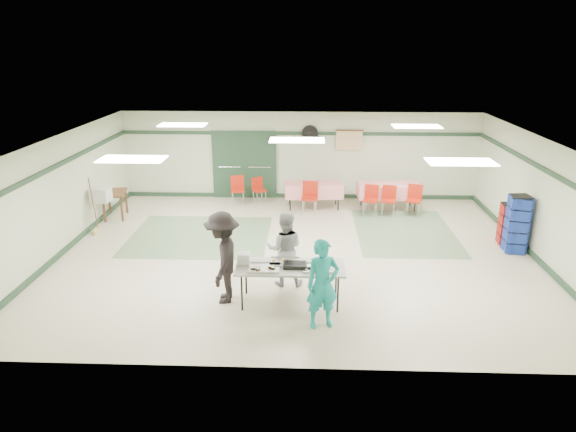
{
  "coord_description": "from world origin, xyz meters",
  "views": [
    {
      "loc": [
        0.23,
        -11.17,
        4.77
      ],
      "look_at": [
        -0.19,
        -0.3,
        1.02
      ],
      "focal_mm": 32.0,
      "sensor_mm": 36.0,
      "label": 1
    }
  ],
  "objects_px": {
    "chair_d": "(310,194)",
    "broom": "(93,204)",
    "printer_table": "(114,196)",
    "crate_stack_blue_b": "(517,225)",
    "volunteer_grey": "(285,249)",
    "volunteer_teal": "(323,284)",
    "chair_a": "(389,197)",
    "volunteer_dark": "(223,258)",
    "chair_c": "(414,197)",
    "dining_table_a": "(388,190)",
    "crate_stack_red": "(508,224)",
    "serving_table": "(290,268)",
    "chair_b": "(371,197)",
    "office_printer": "(101,195)",
    "crate_stack_blue_a": "(517,224)",
    "chair_loose_a": "(258,187)",
    "chair_loose_b": "(238,187)",
    "dining_table_b": "(314,189)"
  },
  "relations": [
    {
      "from": "volunteer_grey",
      "to": "dining_table_a",
      "type": "bearing_deg",
      "value": -119.22
    },
    {
      "from": "serving_table",
      "to": "chair_c",
      "type": "xyz_separation_m",
      "value": [
        3.35,
        5.33,
        -0.18
      ]
    },
    {
      "from": "crate_stack_red",
      "to": "volunteer_dark",
      "type": "bearing_deg",
      "value": -154.04
    },
    {
      "from": "chair_d",
      "to": "printer_table",
      "type": "distance_m",
      "value": 5.5
    },
    {
      "from": "chair_c",
      "to": "printer_table",
      "type": "height_order",
      "value": "chair_c"
    },
    {
      "from": "volunteer_teal",
      "to": "office_printer",
      "type": "relative_size",
      "value": 3.52
    },
    {
      "from": "volunteer_dark",
      "to": "chair_a",
      "type": "distance_m",
      "value": 6.57
    },
    {
      "from": "volunteer_dark",
      "to": "chair_c",
      "type": "xyz_separation_m",
      "value": [
        4.62,
        5.27,
        -0.35
      ]
    },
    {
      "from": "chair_c",
      "to": "broom",
      "type": "height_order",
      "value": "broom"
    },
    {
      "from": "volunteer_teal",
      "to": "chair_loose_a",
      "type": "xyz_separation_m",
      "value": [
        -1.78,
        7.17,
        -0.33
      ]
    },
    {
      "from": "volunteer_teal",
      "to": "printer_table",
      "type": "distance_m",
      "value": 7.97
    },
    {
      "from": "dining_table_a",
      "to": "printer_table",
      "type": "height_order",
      "value": "dining_table_a"
    },
    {
      "from": "serving_table",
      "to": "chair_c",
      "type": "bearing_deg",
      "value": 57.86
    },
    {
      "from": "crate_stack_blue_a",
      "to": "volunteer_teal",
      "type": "bearing_deg",
      "value": -142.8
    },
    {
      "from": "crate_stack_red",
      "to": "crate_stack_blue_b",
      "type": "height_order",
      "value": "crate_stack_blue_b"
    },
    {
      "from": "volunteer_teal",
      "to": "chair_b",
      "type": "relative_size",
      "value": 1.87
    },
    {
      "from": "broom",
      "to": "volunteer_grey",
      "type": "bearing_deg",
      "value": -16.07
    },
    {
      "from": "chair_a",
      "to": "printer_table",
      "type": "relative_size",
      "value": 0.86
    },
    {
      "from": "office_printer",
      "to": "printer_table",
      "type": "bearing_deg",
      "value": 94.12
    },
    {
      "from": "chair_loose_a",
      "to": "crate_stack_red",
      "type": "relative_size",
      "value": 0.77
    },
    {
      "from": "volunteer_grey",
      "to": "broom",
      "type": "relative_size",
      "value": 1.03
    },
    {
      "from": "chair_b",
      "to": "chair_d",
      "type": "xyz_separation_m",
      "value": [
        -1.75,
        0.01,
        0.05
      ]
    },
    {
      "from": "chair_loose_b",
      "to": "crate_stack_blue_a",
      "type": "distance_m",
      "value": 7.84
    },
    {
      "from": "dining_table_a",
      "to": "crate_stack_red",
      "type": "height_order",
      "value": "crate_stack_red"
    },
    {
      "from": "volunteer_dark",
      "to": "chair_c",
      "type": "height_order",
      "value": "volunteer_dark"
    },
    {
      "from": "chair_loose_a",
      "to": "office_printer",
      "type": "height_order",
      "value": "office_printer"
    },
    {
      "from": "volunteer_dark",
      "to": "chair_c",
      "type": "distance_m",
      "value": 7.02
    },
    {
      "from": "volunteer_dark",
      "to": "dining_table_a",
      "type": "distance_m",
      "value": 7.07
    },
    {
      "from": "volunteer_teal",
      "to": "chair_a",
      "type": "height_order",
      "value": "volunteer_teal"
    },
    {
      "from": "chair_d",
      "to": "broom",
      "type": "distance_m",
      "value": 5.83
    },
    {
      "from": "dining_table_b",
      "to": "chair_loose_a",
      "type": "xyz_separation_m",
      "value": [
        -1.69,
        0.47,
        -0.1
      ]
    },
    {
      "from": "volunteer_dark",
      "to": "printer_table",
      "type": "bearing_deg",
      "value": -143.52
    },
    {
      "from": "chair_c",
      "to": "serving_table",
      "type": "bearing_deg",
      "value": -103.26
    },
    {
      "from": "serving_table",
      "to": "chair_loose_b",
      "type": "distance_m",
      "value": 6.44
    },
    {
      "from": "crate_stack_blue_b",
      "to": "crate_stack_blue_a",
      "type": "bearing_deg",
      "value": 90.0
    },
    {
      "from": "dining_table_a",
      "to": "chair_loose_b",
      "type": "xyz_separation_m",
      "value": [
        -4.51,
        0.28,
        -0.04
      ]
    },
    {
      "from": "volunteer_dark",
      "to": "broom",
      "type": "relative_size",
      "value": 1.2
    },
    {
      "from": "crate_stack_blue_a",
      "to": "office_printer",
      "type": "xyz_separation_m",
      "value": [
        -10.3,
        1.19,
        0.23
      ]
    },
    {
      "from": "crate_stack_blue_a",
      "to": "office_printer",
      "type": "height_order",
      "value": "crate_stack_blue_a"
    },
    {
      "from": "volunteer_grey",
      "to": "chair_d",
      "type": "bearing_deg",
      "value": -96.64
    },
    {
      "from": "chair_d",
      "to": "volunteer_grey",
      "type": "bearing_deg",
      "value": -90.6
    },
    {
      "from": "serving_table",
      "to": "volunteer_dark",
      "type": "bearing_deg",
      "value": 177.48
    },
    {
      "from": "volunteer_dark",
      "to": "chair_loose_b",
      "type": "height_order",
      "value": "volunteer_dark"
    },
    {
      "from": "crate_stack_blue_b",
      "to": "volunteer_grey",
      "type": "bearing_deg",
      "value": -160.62
    },
    {
      "from": "serving_table",
      "to": "volunteer_teal",
      "type": "distance_m",
      "value": 1.0
    },
    {
      "from": "volunteer_grey",
      "to": "broom",
      "type": "distance_m",
      "value": 5.73
    },
    {
      "from": "dining_table_b",
      "to": "chair_b",
      "type": "distance_m",
      "value": 1.73
    },
    {
      "from": "serving_table",
      "to": "printer_table",
      "type": "bearing_deg",
      "value": 136.77
    },
    {
      "from": "chair_b",
      "to": "office_printer",
      "type": "distance_m",
      "value": 7.37
    },
    {
      "from": "dining_table_b",
      "to": "chair_b",
      "type": "xyz_separation_m",
      "value": [
        1.63,
        -0.57,
        -0.04
      ]
    }
  ]
}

